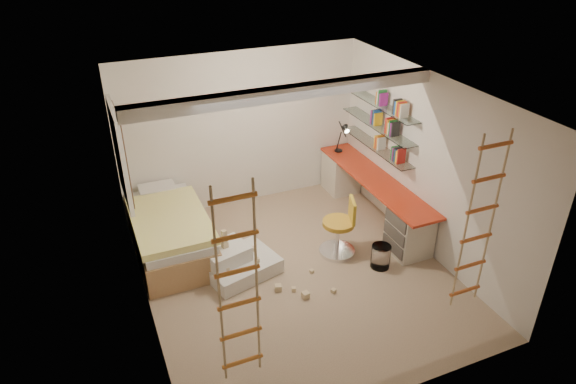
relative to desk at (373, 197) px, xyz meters
name	(u,v)px	position (x,y,z in m)	size (l,w,h in m)	color
floor	(296,274)	(-1.72, -0.86, -0.40)	(4.50, 4.50, 0.00)	#94785F
ceiling_beam	(288,93)	(-1.72, -0.56, 2.12)	(4.00, 0.18, 0.16)	white
window_frame	(120,154)	(-3.69, 0.64, 1.15)	(0.06, 1.15, 1.35)	white
window_blind	(123,154)	(-3.65, 0.64, 1.15)	(0.02, 1.00, 1.20)	#4C2D1E
rope_ladder_left	(238,288)	(-3.07, -2.61, 1.11)	(0.41, 0.04, 2.13)	orange
rope_ladder_right	(479,224)	(-0.37, -2.61, 1.11)	(0.41, 0.04, 2.13)	#BD4D20
waste_bin	(381,256)	(-0.56, -1.17, -0.23)	(0.28, 0.28, 0.34)	white
desk	(373,197)	(0.00, 0.00, 0.00)	(0.56, 2.80, 0.75)	red
shelves	(378,126)	(0.15, 0.27, 1.10)	(0.25, 1.80, 0.71)	white
bed	(170,232)	(-3.20, 0.36, -0.07)	(1.02, 2.00, 0.69)	#AD7F51
task_lamp	(344,134)	(-0.05, 0.96, 0.73)	(0.14, 0.36, 0.57)	black
swivel_chair	(340,234)	(-0.94, -0.65, -0.08)	(0.67, 0.67, 0.89)	#BE8D24
play_platform	(236,262)	(-2.47, -0.50, -0.24)	(1.13, 0.97, 0.43)	silver
toy_blocks	(266,265)	(-2.16, -0.83, -0.15)	(1.30, 1.09, 0.70)	#CCB284
books	(378,119)	(0.15, 0.27, 1.21)	(0.14, 0.70, 0.92)	red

